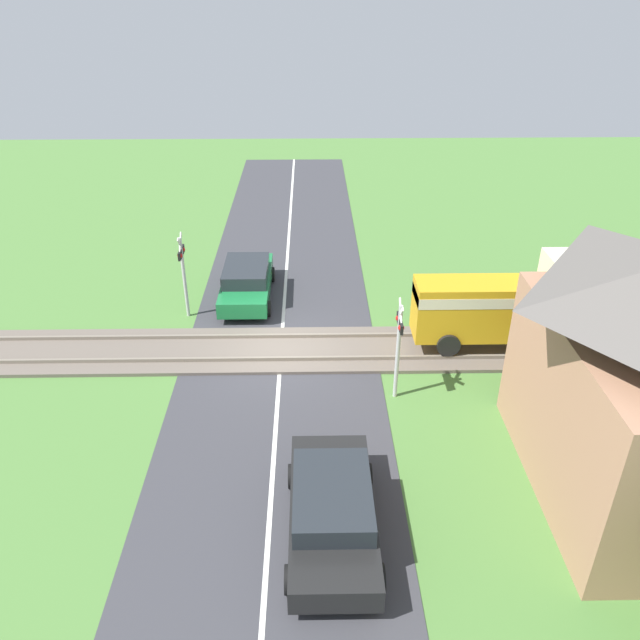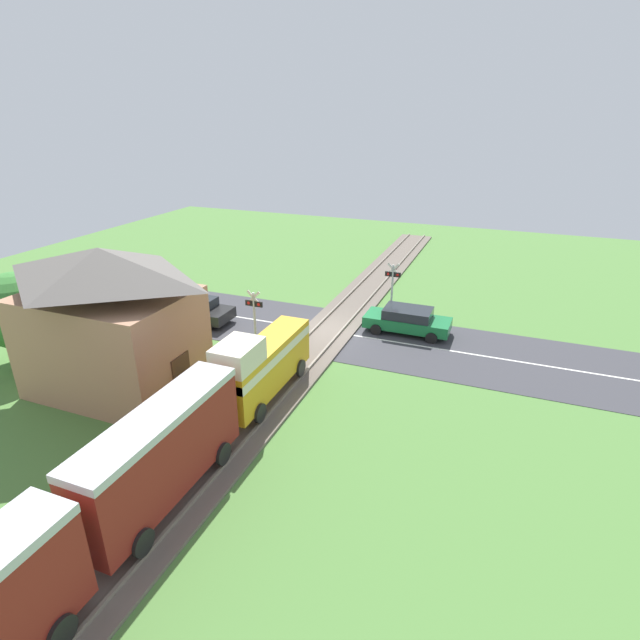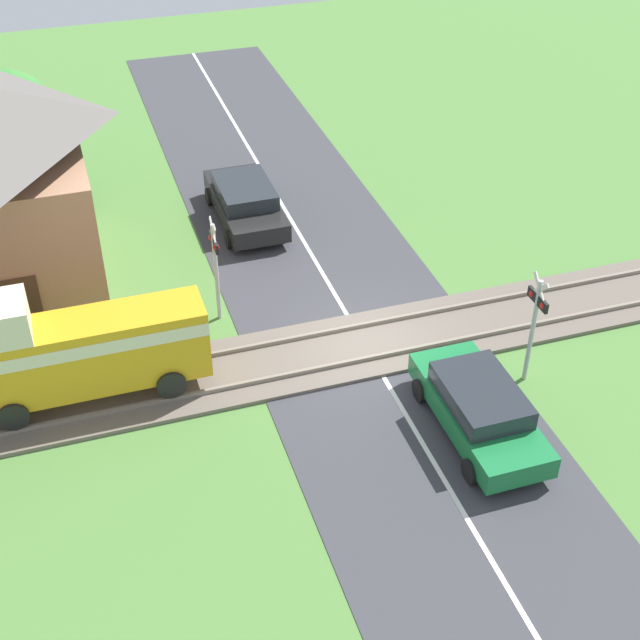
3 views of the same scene
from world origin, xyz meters
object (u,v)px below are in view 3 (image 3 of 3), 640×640
at_px(crossing_signal_east_approach, 215,257).
at_px(car_near_crossing, 479,407).
at_px(car_far_side, 245,201).
at_px(station_building, 2,192).
at_px(crossing_signal_west_approach, 535,315).
at_px(pedestrian_by_station, 24,336).

bearing_deg(crossing_signal_east_approach, car_near_crossing, -142.72).
bearing_deg(car_far_side, crossing_signal_east_approach, 158.15).
relative_size(crossing_signal_east_approach, station_building, 0.45).
bearing_deg(car_near_crossing, station_building, 44.92).
bearing_deg(crossing_signal_west_approach, station_building, 54.23).
xyz_separation_m(car_far_side, crossing_signal_east_approach, (-5.15, 2.07, 1.30)).
height_order(crossing_signal_west_approach, station_building, station_building).
distance_m(station_building, pedestrian_by_station, 4.63).
distance_m(crossing_signal_west_approach, pedestrian_by_station, 13.30).
height_order(car_near_crossing, station_building, station_building).
xyz_separation_m(crossing_signal_west_approach, station_building, (8.86, 12.30, 0.97)).
distance_m(car_far_side, crossing_signal_east_approach, 5.70).
relative_size(car_near_crossing, car_far_side, 0.99).
distance_m(car_near_crossing, car_far_side, 12.00).
xyz_separation_m(car_near_crossing, crossing_signal_west_approach, (1.40, -2.07, 1.30)).
bearing_deg(crossing_signal_west_approach, car_far_side, 25.76).
xyz_separation_m(car_far_side, crossing_signal_west_approach, (-10.25, -4.95, 1.30)).
xyz_separation_m(car_near_crossing, pedestrian_by_station, (6.20, 10.28, 0.04)).
bearing_deg(car_near_crossing, crossing_signal_east_approach, 37.28).
bearing_deg(crossing_signal_west_approach, pedestrian_by_station, 68.74).
bearing_deg(car_far_side, crossing_signal_west_approach, -154.24).
xyz_separation_m(car_far_side, pedestrian_by_station, (-5.45, 7.40, 0.05)).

